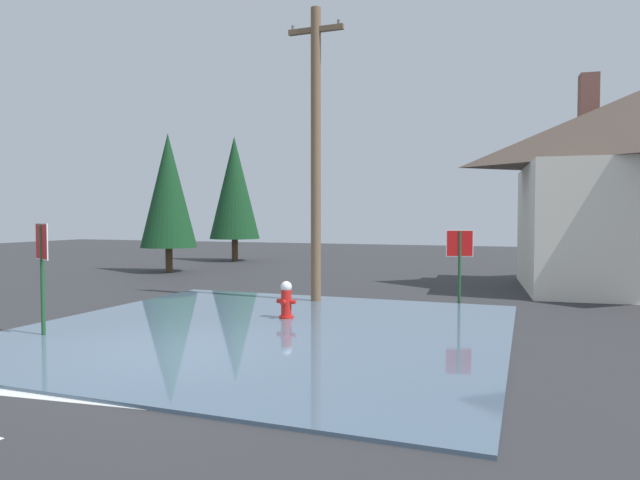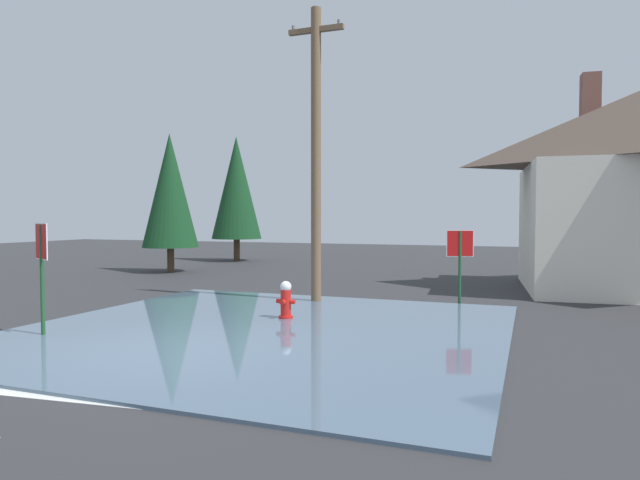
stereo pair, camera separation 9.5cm
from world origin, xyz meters
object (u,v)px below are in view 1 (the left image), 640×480
(pine_tree_tall_left, at_px, (168,191))
(pine_tree_mid_left, at_px, (234,188))
(utility_pole, at_px, (316,150))
(stop_sign_far, at_px, (460,252))
(stop_sign_near, at_px, (42,256))
(fire_hydrant, at_px, (286,301))

(pine_tree_tall_left, distance_m, pine_tree_mid_left, 6.55)
(utility_pole, distance_m, stop_sign_far, 4.83)
(stop_sign_near, relative_size, pine_tree_tall_left, 0.38)
(utility_pole, bearing_deg, stop_sign_far, 15.07)
(stop_sign_near, relative_size, utility_pole, 0.28)
(stop_sign_near, xyz_separation_m, pine_tree_mid_left, (-6.04, 18.60, 2.38))
(stop_sign_near, distance_m, fire_hydrant, 5.20)
(utility_pole, distance_m, pine_tree_tall_left, 10.91)
(stop_sign_near, relative_size, pine_tree_mid_left, 0.33)
(stop_sign_far, bearing_deg, pine_tree_mid_left, 139.32)
(fire_hydrant, bearing_deg, pine_tree_mid_left, 122.82)
(stop_sign_near, bearing_deg, utility_pole, 60.53)
(fire_hydrant, bearing_deg, stop_sign_far, 47.24)
(utility_pole, bearing_deg, pine_tree_mid_left, 127.32)
(stop_sign_near, xyz_separation_m, fire_hydrant, (3.78, 3.38, -1.17))
(stop_sign_near, bearing_deg, pine_tree_tall_left, 115.11)
(stop_sign_near, distance_m, pine_tree_mid_left, 19.70)
(utility_pole, distance_m, pine_tree_mid_left, 15.68)
(stop_sign_near, distance_m, pine_tree_tall_left, 13.48)
(stop_sign_far, xyz_separation_m, pine_tree_mid_left, (-13.31, 11.44, 2.55))
(stop_sign_near, bearing_deg, pine_tree_mid_left, 107.98)
(fire_hydrant, distance_m, stop_sign_far, 5.24)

